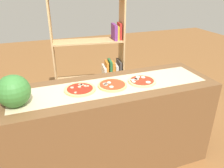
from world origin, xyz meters
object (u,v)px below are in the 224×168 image
at_px(pizza_mozzarella_1, 112,85).
at_px(watermelon, 14,91).
at_px(pizza_mozzarella_2, 142,81).
at_px(pizza_mushroom_0, 80,89).
at_px(bookshelf, 97,65).

height_order(pizza_mozzarella_1, watermelon, watermelon).
distance_m(pizza_mozzarella_2, watermelon, 1.15).
relative_size(pizza_mushroom_0, pizza_mozzarella_1, 1.05).
bearing_deg(watermelon, bookshelf, 48.06).
distance_m(pizza_mozzarella_2, bookshelf, 1.08).
xyz_separation_m(pizza_mushroom_0, pizza_mozzarella_1, (0.30, -0.02, 0.00)).
height_order(watermelon, bookshelf, bookshelf).
height_order(pizza_mushroom_0, pizza_mozzarella_1, pizza_mozzarella_1).
distance_m(pizza_mozzarella_1, pizza_mozzarella_2, 0.31).
bearing_deg(pizza_mushroom_0, pizza_mozzarella_2, -3.27).
bearing_deg(pizza_mozzarella_2, pizza_mushroom_0, 176.73).
height_order(pizza_mushroom_0, bookshelf, bookshelf).
distance_m(pizza_mushroom_0, bookshelf, 1.14).
distance_m(pizza_mushroom_0, watermelon, 0.56).
height_order(pizza_mozzarella_1, pizza_mozzarella_2, same).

